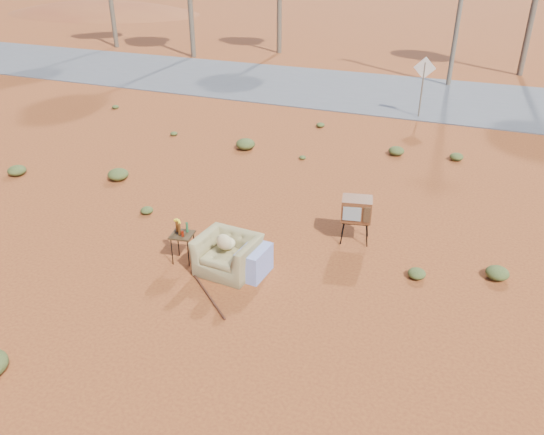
% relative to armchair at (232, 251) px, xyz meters
% --- Properties ---
extents(ground, '(140.00, 140.00, 0.00)m').
position_rel_armchair_xyz_m(ground, '(0.31, -0.10, -0.46)').
color(ground, '#93491D').
rests_on(ground, ground).
extents(highway, '(140.00, 7.00, 0.04)m').
position_rel_armchair_xyz_m(highway, '(0.31, 14.90, -0.44)').
color(highway, '#565659').
rests_on(highway, ground).
extents(dirt_mound, '(26.00, 18.00, 2.00)m').
position_rel_armchair_xyz_m(dirt_mound, '(-29.69, 33.90, -0.46)').
color(dirt_mound, brown).
rests_on(dirt_mound, ground).
extents(armchair, '(1.38, 0.86, 0.99)m').
position_rel_armchair_xyz_m(armchair, '(0.00, 0.00, 0.00)').
color(armchair, olive).
rests_on(armchair, ground).
extents(tv_unit, '(0.71, 0.62, 1.01)m').
position_rel_armchair_xyz_m(tv_unit, '(1.91, 2.08, 0.29)').
color(tv_unit, black).
rests_on(tv_unit, ground).
extents(side_table, '(0.50, 0.50, 0.88)m').
position_rel_armchair_xyz_m(side_table, '(-1.12, -0.01, 0.18)').
color(side_table, '#3C2A15').
rests_on(side_table, ground).
extents(rusty_bar, '(1.32, 1.14, 0.05)m').
position_rel_armchair_xyz_m(rusty_bar, '(-0.10, -0.89, -0.44)').
color(rusty_bar, '#512115').
rests_on(rusty_bar, ground).
extents(road_sign, '(0.78, 0.06, 2.19)m').
position_rel_armchair_xyz_m(road_sign, '(1.81, 11.90, 1.04)').
color(road_sign, brown).
rests_on(road_sign, ground).
extents(scrub_patch, '(17.49, 8.07, 0.33)m').
position_rel_armchair_xyz_m(scrub_patch, '(-0.51, 4.31, -0.32)').
color(scrub_patch, '#495726').
rests_on(scrub_patch, ground).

